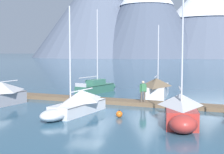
% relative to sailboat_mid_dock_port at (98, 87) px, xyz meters
% --- Properties ---
extents(ground_plane, '(700.00, 700.00, 0.00)m').
position_rel_sailboat_mid_dock_port_xyz_m(ground_plane, '(2.95, -9.98, -0.57)').
color(ground_plane, '#335B75').
extents(mountain_west_summit, '(81.20, 81.20, 56.28)m').
position_rel_sailboat_mid_dock_port_xyz_m(mountain_west_summit, '(-62.53, 160.43, 28.44)').
color(mountain_west_summit, slate).
rests_on(mountain_west_summit, ground).
extents(mountain_central_massif, '(67.46, 67.46, 54.52)m').
position_rel_sailboat_mid_dock_port_xyz_m(mountain_central_massif, '(-30.87, 157.97, 28.02)').
color(mountain_central_massif, '#4C566B').
rests_on(mountain_central_massif, ground).
extents(mountain_shoulder_ridge, '(91.37, 91.37, 49.72)m').
position_rel_sailboat_mid_dock_port_xyz_m(mountain_shoulder_ridge, '(3.39, 181.57, 25.92)').
color(mountain_shoulder_ridge, slate).
rests_on(mountain_shoulder_ridge, ground).
extents(dock, '(26.06, 3.67, 0.30)m').
position_rel_sailboat_mid_dock_port_xyz_m(dock, '(2.95, -5.98, -0.42)').
color(dock, brown).
rests_on(dock, ground).
extents(sailboat_mid_dock_port, '(2.77, 6.12, 8.58)m').
position_rel_sailboat_mid_dock_port_xyz_m(sailboat_mid_dock_port, '(0.00, 0.00, 0.00)').
color(sailboat_mid_dock_port, '#336B56').
rests_on(sailboat_mid_dock_port, ground).
extents(sailboat_mid_dock_starboard, '(2.51, 6.51, 7.30)m').
position_rel_sailboat_mid_dock_port_xyz_m(sailboat_mid_dock_starboard, '(2.87, -11.35, 0.18)').
color(sailboat_mid_dock_starboard, silver).
rests_on(sailboat_mid_dock_starboard, ground).
extents(sailboat_far_berth, '(2.43, 6.72, 6.81)m').
position_rel_sailboat_mid_dock_port_xyz_m(sailboat_far_berth, '(6.47, -0.93, 0.29)').
color(sailboat_far_berth, white).
rests_on(sailboat_far_berth, ground).
extents(sailboat_outer_slip, '(2.68, 5.93, 8.39)m').
position_rel_sailboat_mid_dock_port_xyz_m(sailboat_outer_slip, '(10.06, -12.06, 0.27)').
color(sailboat_outer_slip, '#B2332D').
rests_on(sailboat_outer_slip, ground).
extents(person_on_dock, '(0.49, 0.41, 1.69)m').
position_rel_sailboat_mid_dock_port_xyz_m(person_on_dock, '(6.44, -6.57, 0.69)').
color(person_on_dock, brown).
rests_on(person_on_dock, dock).
extents(mooring_buoy_inner_mooring, '(0.44, 0.44, 0.52)m').
position_rel_sailboat_mid_dock_port_xyz_m(mooring_buoy_inner_mooring, '(6.01, -11.48, -0.35)').
color(mooring_buoy_inner_mooring, orange).
rests_on(mooring_buoy_inner_mooring, ground).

